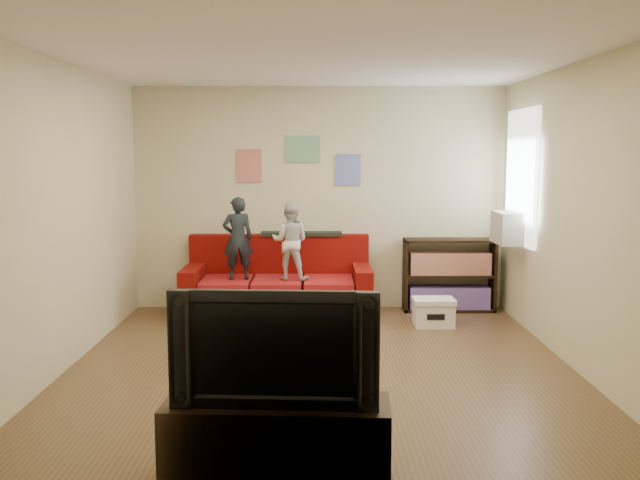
{
  "coord_description": "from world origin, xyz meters",
  "views": [
    {
      "loc": [
        -0.03,
        -6.2,
        1.91
      ],
      "look_at": [
        0.0,
        0.8,
        1.05
      ],
      "focal_mm": 40.0,
      "sensor_mm": 36.0,
      "label": 1
    }
  ],
  "objects_px": {
    "bookshelf": "(449,279)",
    "tv_stand": "(277,443)",
    "sofa": "(278,288)",
    "coffee_table": "(267,316)",
    "file_box": "(433,312)",
    "child_a": "(238,239)",
    "television": "(276,345)",
    "child_b": "(290,241)"
  },
  "relations": [
    {
      "from": "tv_stand",
      "to": "television",
      "type": "distance_m",
      "value": 0.58
    },
    {
      "from": "television",
      "to": "child_b",
      "type": "bearing_deg",
      "value": 94.52
    },
    {
      "from": "file_box",
      "to": "bookshelf",
      "type": "bearing_deg",
      "value": 68.42
    },
    {
      "from": "child_b",
      "to": "bookshelf",
      "type": "height_order",
      "value": "child_b"
    },
    {
      "from": "child_b",
      "to": "bookshelf",
      "type": "distance_m",
      "value": 2.02
    },
    {
      "from": "sofa",
      "to": "television",
      "type": "bearing_deg",
      "value": -87.08
    },
    {
      "from": "child_a",
      "to": "tv_stand",
      "type": "bearing_deg",
      "value": 88.02
    },
    {
      "from": "bookshelf",
      "to": "tv_stand",
      "type": "height_order",
      "value": "bookshelf"
    },
    {
      "from": "sofa",
      "to": "bookshelf",
      "type": "relative_size",
      "value": 1.98
    },
    {
      "from": "child_a",
      "to": "tv_stand",
      "type": "xyz_separation_m",
      "value": [
        0.67,
        -4.15,
        -0.69
      ]
    },
    {
      "from": "child_b",
      "to": "tv_stand",
      "type": "distance_m",
      "value": 4.2
    },
    {
      "from": "bookshelf",
      "to": "tv_stand",
      "type": "xyz_separation_m",
      "value": [
        -1.84,
        -4.55,
        -0.15
      ]
    },
    {
      "from": "file_box",
      "to": "television",
      "type": "height_order",
      "value": "television"
    },
    {
      "from": "child_b",
      "to": "television",
      "type": "bearing_deg",
      "value": 100.98
    },
    {
      "from": "television",
      "to": "sofa",
      "type": "bearing_deg",
      "value": 96.44
    },
    {
      "from": "sofa",
      "to": "child_b",
      "type": "relative_size",
      "value": 2.43
    },
    {
      "from": "sofa",
      "to": "tv_stand",
      "type": "bearing_deg",
      "value": -87.08
    },
    {
      "from": "bookshelf",
      "to": "television",
      "type": "height_order",
      "value": "television"
    },
    {
      "from": "bookshelf",
      "to": "file_box",
      "type": "xyz_separation_m",
      "value": [
        -0.31,
        -0.79,
        -0.23
      ]
    },
    {
      "from": "child_b",
      "to": "television",
      "type": "xyz_separation_m",
      "value": [
        0.07,
        -4.15,
        -0.07
      ]
    },
    {
      "from": "child_b",
      "to": "coffee_table",
      "type": "height_order",
      "value": "child_b"
    },
    {
      "from": "bookshelf",
      "to": "file_box",
      "type": "distance_m",
      "value": 0.88
    },
    {
      "from": "file_box",
      "to": "tv_stand",
      "type": "xyz_separation_m",
      "value": [
        -1.52,
        -3.76,
        0.09
      ]
    },
    {
      "from": "coffee_table",
      "to": "tv_stand",
      "type": "bearing_deg",
      "value": -84.84
    },
    {
      "from": "sofa",
      "to": "coffee_table",
      "type": "xyz_separation_m",
      "value": [
        -0.01,
        -1.81,
        0.09
      ]
    },
    {
      "from": "child_b",
      "to": "tv_stand",
      "type": "height_order",
      "value": "child_b"
    },
    {
      "from": "file_box",
      "to": "tv_stand",
      "type": "bearing_deg",
      "value": -112.05
    },
    {
      "from": "tv_stand",
      "to": "coffee_table",
      "type": "bearing_deg",
      "value": 98.47
    },
    {
      "from": "child_b",
      "to": "tv_stand",
      "type": "bearing_deg",
      "value": 100.98
    },
    {
      "from": "file_box",
      "to": "television",
      "type": "distance_m",
      "value": 4.11
    },
    {
      "from": "sofa",
      "to": "television",
      "type": "xyz_separation_m",
      "value": [
        0.22,
        -4.32,
        0.51
      ]
    },
    {
      "from": "child_a",
      "to": "coffee_table",
      "type": "relative_size",
      "value": 0.9
    },
    {
      "from": "sofa",
      "to": "tv_stand",
      "type": "distance_m",
      "value": 4.33
    },
    {
      "from": "file_box",
      "to": "television",
      "type": "relative_size",
      "value": 0.39
    },
    {
      "from": "child_a",
      "to": "file_box",
      "type": "relative_size",
      "value": 2.11
    },
    {
      "from": "coffee_table",
      "to": "file_box",
      "type": "distance_m",
      "value": 2.17
    },
    {
      "from": "coffee_table",
      "to": "tv_stand",
      "type": "relative_size",
      "value": 0.82
    },
    {
      "from": "child_b",
      "to": "television",
      "type": "distance_m",
      "value": 4.15
    },
    {
      "from": "television",
      "to": "tv_stand",
      "type": "bearing_deg",
      "value": 0.0
    },
    {
      "from": "child_a",
      "to": "child_b",
      "type": "distance_m",
      "value": 0.6
    },
    {
      "from": "sofa",
      "to": "child_b",
      "type": "height_order",
      "value": "child_b"
    },
    {
      "from": "bookshelf",
      "to": "television",
      "type": "distance_m",
      "value": 4.93
    }
  ]
}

